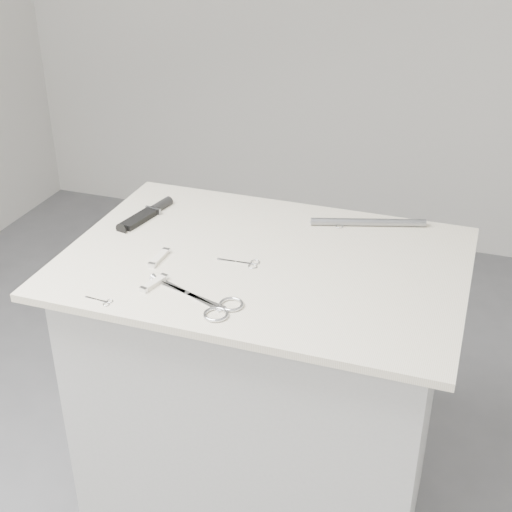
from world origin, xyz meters
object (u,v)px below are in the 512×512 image
(plinth, at_px, (263,404))
(large_shears, at_px, (210,304))
(tiny_scissors, at_px, (102,301))
(pocket_knife_b, at_px, (154,283))
(embroidery_scissors_b, at_px, (332,224))
(metal_rail, at_px, (368,222))
(sheathed_knife, at_px, (149,213))
(embroidery_scissors_a, at_px, (245,263))
(pocket_knife_a, at_px, (159,258))

(plinth, distance_m, large_shears, 0.53)
(tiny_scissors, xyz_separation_m, pocket_knife_b, (0.08, 0.10, 0.00))
(embroidery_scissors_b, xyz_separation_m, metal_rail, (0.09, 0.03, 0.01))
(plinth, distance_m, sheathed_knife, 0.63)
(large_shears, height_order, sheathed_knife, sheathed_knife)
(plinth, relative_size, sheathed_knife, 4.38)
(embroidery_scissors_a, height_order, sheathed_knife, sheathed_knife)
(pocket_knife_b, bearing_deg, embroidery_scissors_a, -29.58)
(tiny_scissors, distance_m, sheathed_knife, 0.45)
(sheathed_knife, distance_m, pocket_knife_b, 0.38)
(tiny_scissors, relative_size, metal_rail, 0.22)
(plinth, xyz_separation_m, sheathed_knife, (-0.38, 0.13, 0.48))
(large_shears, distance_m, tiny_scissors, 0.25)
(sheathed_knife, xyz_separation_m, metal_rail, (0.60, 0.13, 0.00))
(pocket_knife_a, bearing_deg, tiny_scissors, 171.03)
(plinth, bearing_deg, large_shears, -101.03)
(sheathed_knife, bearing_deg, pocket_knife_b, -140.65)
(embroidery_scissors_b, relative_size, sheathed_knife, 0.45)
(pocket_knife_a, bearing_deg, large_shears, -126.33)
(pocket_knife_a, bearing_deg, sheathed_knife, 32.70)
(tiny_scissors, xyz_separation_m, metal_rail, (0.50, 0.58, 0.01))
(pocket_knife_b, bearing_deg, tiny_scissors, 157.94)
(plinth, xyz_separation_m, tiny_scissors, (-0.28, -0.31, 0.47))
(pocket_knife_b, bearing_deg, plinth, -29.14)
(embroidery_scissors_a, height_order, tiny_scissors, same)
(pocket_knife_a, height_order, pocket_knife_b, same)
(metal_rail, bearing_deg, embroidery_scissors_a, -128.72)
(embroidery_scissors_b, relative_size, pocket_knife_b, 1.09)
(sheathed_knife, bearing_deg, tiny_scissors, -155.96)
(plinth, height_order, sheathed_knife, sheathed_knife)
(embroidery_scissors_a, xyz_separation_m, embroidery_scissors_b, (0.15, 0.28, -0.00))
(sheathed_knife, height_order, pocket_knife_b, sheathed_knife)
(large_shears, relative_size, tiny_scissors, 3.64)
(embroidery_scissors_b, xyz_separation_m, tiny_scissors, (-0.40, -0.55, -0.00))
(tiny_scissors, height_order, pocket_knife_b, pocket_knife_b)
(pocket_knife_b, relative_size, metal_rail, 0.27)
(large_shears, xyz_separation_m, pocket_knife_a, (-0.20, 0.15, 0.00))
(plinth, xyz_separation_m, embroidery_scissors_b, (0.12, 0.24, 0.47))
(sheathed_knife, relative_size, pocket_knife_b, 2.43)
(plinth, relative_size, pocket_knife_b, 10.65)
(tiny_scissors, bearing_deg, embroidery_scissors_b, 58.45)
(large_shears, height_order, pocket_knife_b, pocket_knife_b)
(plinth, height_order, metal_rail, metal_rail)
(embroidery_scissors_a, relative_size, embroidery_scissors_b, 1.15)
(embroidery_scissors_b, distance_m, sheathed_knife, 0.51)
(plinth, bearing_deg, embroidery_scissors_a, -132.88)
(large_shears, xyz_separation_m, sheathed_knife, (-0.34, 0.38, 0.00))
(plinth, bearing_deg, tiny_scissors, -132.68)
(embroidery_scissors_a, bearing_deg, pocket_knife_b, -138.21)
(embroidery_scissors_b, distance_m, metal_rail, 0.10)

